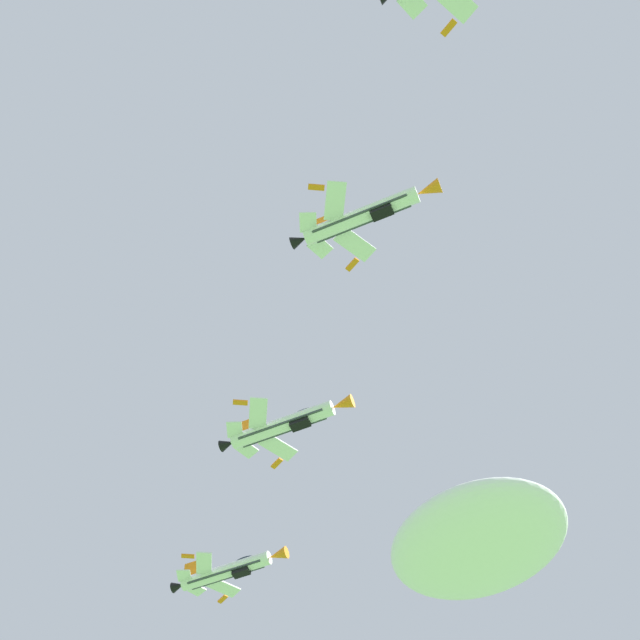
{
  "coord_description": "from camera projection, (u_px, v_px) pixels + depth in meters",
  "views": [
    {
      "loc": [
        1.8,
        1.45,
        2.0
      ],
      "look_at": [
        -22.72,
        37.27,
        77.38
      ],
      "focal_mm": 46.44,
      "sensor_mm": 36.0,
      "label": 1
    }
  ],
  "objects": [
    {
      "name": "cloud_near_formation",
      "position": [
        478.0,
        541.0,
        233.44
      ],
      "size": [
        52.21,
        41.43,
        14.79
      ],
      "primitive_type": "ellipsoid",
      "color": "white"
    },
    {
      "name": "fighter_jet_right_wing",
      "position": [
        364.0,
        215.0,
        82.4
      ],
      "size": [
        15.88,
        10.46,
        4.37
      ],
      "rotation": [
        0.0,
        0.06,
        4.91
      ],
      "color": "white"
    },
    {
      "name": "fighter_jet_left_outer",
      "position": [
        285.0,
        424.0,
        90.88
      ],
      "size": [
        15.88,
        10.46,
        4.36
      ],
      "rotation": [
        0.0,
        0.03,
        4.91
      ],
      "color": "white"
    },
    {
      "name": "fighter_jet_right_outer",
      "position": [
        228.0,
        571.0,
        103.41
      ],
      "size": [
        15.88,
        10.43,
        4.38
      ],
      "rotation": [
        0.0,
        0.1,
        4.91
      ],
      "color": "white"
    }
  ]
}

